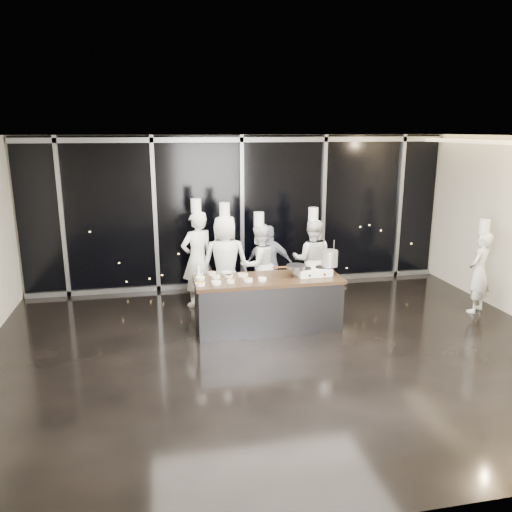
{
  "coord_description": "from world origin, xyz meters",
  "views": [
    {
      "loc": [
        -1.8,
        -6.87,
        3.3
      ],
      "look_at": [
        -0.15,
        1.2,
        1.21
      ],
      "focal_mm": 35.0,
      "sensor_mm": 36.0,
      "label": 1
    }
  ],
  "objects_px": {
    "chef_side": "(479,271)",
    "frying_pan": "(296,267)",
    "chef_center": "(259,264)",
    "chef_right": "(312,259)",
    "guest": "(269,264)",
    "chef_far_left": "(197,258)",
    "chef_left": "(225,261)",
    "demo_counter": "(268,303)",
    "stove": "(313,271)",
    "stock_pot": "(330,258)"
  },
  "relations": [
    {
      "from": "chef_left",
      "to": "demo_counter",
      "type": "bearing_deg",
      "value": 115.95
    },
    {
      "from": "stove",
      "to": "chef_center",
      "type": "distance_m",
      "value": 1.44
    },
    {
      "from": "demo_counter",
      "to": "guest",
      "type": "xyz_separation_m",
      "value": [
        0.32,
        1.32,
        0.31
      ]
    },
    {
      "from": "chef_far_left",
      "to": "chef_left",
      "type": "distance_m",
      "value": 0.53
    },
    {
      "from": "demo_counter",
      "to": "chef_right",
      "type": "xyz_separation_m",
      "value": [
        1.19,
        1.32,
        0.37
      ]
    },
    {
      "from": "frying_pan",
      "to": "chef_left",
      "type": "height_order",
      "value": "chef_left"
    },
    {
      "from": "chef_center",
      "to": "guest",
      "type": "bearing_deg",
      "value": 172.75
    },
    {
      "from": "chef_center",
      "to": "chef_right",
      "type": "bearing_deg",
      "value": 161.69
    },
    {
      "from": "chef_far_left",
      "to": "chef_side",
      "type": "height_order",
      "value": "chef_far_left"
    },
    {
      "from": "chef_left",
      "to": "chef_right",
      "type": "xyz_separation_m",
      "value": [
        1.73,
        0.07,
        -0.08
      ]
    },
    {
      "from": "chef_right",
      "to": "chef_side",
      "type": "height_order",
      "value": "chef_right"
    },
    {
      "from": "frying_pan",
      "to": "chef_right",
      "type": "height_order",
      "value": "chef_right"
    },
    {
      "from": "frying_pan",
      "to": "stove",
      "type": "bearing_deg",
      "value": -0.9
    },
    {
      "from": "stock_pot",
      "to": "chef_far_left",
      "type": "distance_m",
      "value": 2.55
    },
    {
      "from": "stove",
      "to": "frying_pan",
      "type": "height_order",
      "value": "frying_pan"
    },
    {
      "from": "chef_side",
      "to": "frying_pan",
      "type": "bearing_deg",
      "value": -33.27
    },
    {
      "from": "guest",
      "to": "chef_right",
      "type": "distance_m",
      "value": 0.87
    },
    {
      "from": "chef_center",
      "to": "chef_side",
      "type": "height_order",
      "value": "chef_center"
    },
    {
      "from": "chef_left",
      "to": "chef_side",
      "type": "relative_size",
      "value": 1.15
    },
    {
      "from": "stove",
      "to": "demo_counter",
      "type": "bearing_deg",
      "value": 177.15
    },
    {
      "from": "chef_far_left",
      "to": "chef_side",
      "type": "relative_size",
      "value": 1.19
    },
    {
      "from": "frying_pan",
      "to": "chef_far_left",
      "type": "height_order",
      "value": "chef_far_left"
    },
    {
      "from": "stock_pot",
      "to": "guest",
      "type": "distance_m",
      "value": 1.57
    },
    {
      "from": "chef_center",
      "to": "chef_right",
      "type": "distance_m",
      "value": 1.08
    },
    {
      "from": "chef_side",
      "to": "stock_pot",
      "type": "bearing_deg",
      "value": -33.45
    },
    {
      "from": "frying_pan",
      "to": "chef_center",
      "type": "height_order",
      "value": "chef_center"
    },
    {
      "from": "chef_right",
      "to": "demo_counter",
      "type": "bearing_deg",
      "value": 67.07
    },
    {
      "from": "demo_counter",
      "to": "chef_far_left",
      "type": "height_order",
      "value": "chef_far_left"
    },
    {
      "from": "chef_far_left",
      "to": "chef_center",
      "type": "height_order",
      "value": "chef_far_left"
    },
    {
      "from": "chef_far_left",
      "to": "chef_side",
      "type": "bearing_deg",
      "value": 140.02
    },
    {
      "from": "chef_side",
      "to": "chef_far_left",
      "type": "bearing_deg",
      "value": -49.05
    },
    {
      "from": "chef_far_left",
      "to": "frying_pan",
      "type": "bearing_deg",
      "value": 112.63
    },
    {
      "from": "chef_side",
      "to": "guest",
      "type": "bearing_deg",
      "value": -53.29
    },
    {
      "from": "chef_left",
      "to": "guest",
      "type": "relative_size",
      "value": 1.31
    },
    {
      "from": "stove",
      "to": "chef_left",
      "type": "bearing_deg",
      "value": 133.63
    },
    {
      "from": "chef_right",
      "to": "chef_side",
      "type": "distance_m",
      "value": 3.08
    },
    {
      "from": "chef_right",
      "to": "frying_pan",
      "type": "bearing_deg",
      "value": 80.65
    },
    {
      "from": "frying_pan",
      "to": "chef_right",
      "type": "distance_m",
      "value": 1.53
    },
    {
      "from": "frying_pan",
      "to": "chef_far_left",
      "type": "bearing_deg",
      "value": 134.06
    },
    {
      "from": "guest",
      "to": "chef_side",
      "type": "relative_size",
      "value": 0.88
    },
    {
      "from": "chef_center",
      "to": "guest",
      "type": "distance_m",
      "value": 0.23
    },
    {
      "from": "stock_pot",
      "to": "frying_pan",
      "type": "bearing_deg",
      "value": -178.66
    },
    {
      "from": "chef_far_left",
      "to": "chef_center",
      "type": "distance_m",
      "value": 1.18
    },
    {
      "from": "stove",
      "to": "chef_side",
      "type": "distance_m",
      "value": 3.2
    },
    {
      "from": "frying_pan",
      "to": "stock_pot",
      "type": "bearing_deg",
      "value": -1.94
    },
    {
      "from": "frying_pan",
      "to": "chef_far_left",
      "type": "relative_size",
      "value": 0.28
    },
    {
      "from": "demo_counter",
      "to": "chef_center",
      "type": "xyz_separation_m",
      "value": [
        0.11,
        1.26,
        0.35
      ]
    },
    {
      "from": "stock_pot",
      "to": "chef_side",
      "type": "xyz_separation_m",
      "value": [
        2.91,
        0.02,
        -0.39
      ]
    },
    {
      "from": "chef_center",
      "to": "demo_counter",
      "type": "bearing_deg",
      "value": 63.78
    },
    {
      "from": "stock_pot",
      "to": "chef_far_left",
      "type": "height_order",
      "value": "chef_far_left"
    }
  ]
}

